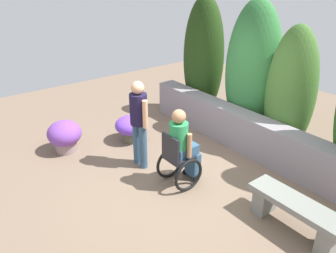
{
  "coord_description": "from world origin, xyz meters",
  "views": [
    {
      "loc": [
        3.66,
        -3.13,
        3.25
      ],
      "look_at": [
        -0.33,
        -0.07,
        0.85
      ],
      "focal_mm": 35.67,
      "sensor_mm": 36.0,
      "label": 1
    }
  ],
  "objects_px": {
    "stone_bench": "(296,212)",
    "flower_pot_red_accent": "(131,127)",
    "person_in_wheelchair": "(181,150)",
    "person_standing_companion": "(139,119)",
    "flower_pot_purple_near": "(65,136)"
  },
  "relations": [
    {
      "from": "stone_bench",
      "to": "person_in_wheelchair",
      "type": "bearing_deg",
      "value": -159.92
    },
    {
      "from": "flower_pot_red_accent",
      "to": "stone_bench",
      "type": "bearing_deg",
      "value": 6.04
    },
    {
      "from": "flower_pot_red_accent",
      "to": "person_standing_companion",
      "type": "bearing_deg",
      "value": -21.9
    },
    {
      "from": "person_in_wheelchair",
      "to": "person_standing_companion",
      "type": "xyz_separation_m",
      "value": [
        -0.87,
        -0.22,
        0.29
      ]
    },
    {
      "from": "flower_pot_red_accent",
      "to": "person_in_wheelchair",
      "type": "bearing_deg",
      "value": -4.51
    },
    {
      "from": "person_standing_companion",
      "to": "flower_pot_purple_near",
      "type": "relative_size",
      "value": 2.44
    },
    {
      "from": "person_in_wheelchair",
      "to": "flower_pot_red_accent",
      "type": "distance_m",
      "value": 1.8
    },
    {
      "from": "person_standing_companion",
      "to": "flower_pot_purple_near",
      "type": "bearing_deg",
      "value": -156.22
    },
    {
      "from": "person_in_wheelchair",
      "to": "person_standing_companion",
      "type": "height_order",
      "value": "person_standing_companion"
    },
    {
      "from": "flower_pot_purple_near",
      "to": "flower_pot_red_accent",
      "type": "bearing_deg",
      "value": 71.59
    },
    {
      "from": "stone_bench",
      "to": "flower_pot_red_accent",
      "type": "bearing_deg",
      "value": -169.94
    },
    {
      "from": "person_in_wheelchair",
      "to": "person_standing_companion",
      "type": "bearing_deg",
      "value": -173.16
    },
    {
      "from": "flower_pot_purple_near",
      "to": "person_in_wheelchair",
      "type": "bearing_deg",
      "value": 26.63
    },
    {
      "from": "flower_pot_purple_near",
      "to": "flower_pot_red_accent",
      "type": "distance_m",
      "value": 1.3
    },
    {
      "from": "stone_bench",
      "to": "person_in_wheelchair",
      "type": "relative_size",
      "value": 1.01
    }
  ]
}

